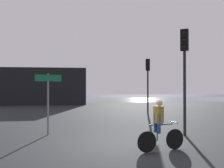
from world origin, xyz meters
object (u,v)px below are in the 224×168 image
at_px(traffic_light_near_right, 185,62).
at_px(distant_building, 27,86).
at_px(cyclist, 160,125).
at_px(direction_sign_post, 48,95).
at_px(traffic_light_far_right, 148,75).

bearing_deg(traffic_light_near_right, distant_building, -30.86).
relative_size(distant_building, cyclist, 8.42).
xyz_separation_m(traffic_light_near_right, cyclist, (-1.86, -2.36, -2.28)).
bearing_deg(traffic_light_near_right, direction_sign_post, 23.53).
height_order(direction_sign_post, cyclist, direction_sign_post).
distance_m(distant_building, traffic_light_near_right, 23.25).
bearing_deg(direction_sign_post, cyclist, 122.88).
xyz_separation_m(traffic_light_far_right, cyclist, (-2.61, -10.92, -2.10)).
bearing_deg(distant_building, traffic_light_near_right, -62.58).
distance_m(traffic_light_near_right, cyclist, 3.77).
distance_m(distant_building, traffic_light_far_right, 16.65).
bearing_deg(cyclist, traffic_light_near_right, 125.58).
bearing_deg(cyclist, traffic_light_far_right, 150.34).
relative_size(traffic_light_far_right, traffic_light_near_right, 0.94).
distance_m(distant_building, direction_sign_post, 20.42).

